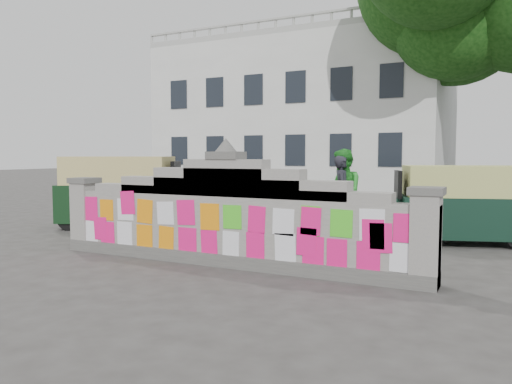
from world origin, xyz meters
TOP-DOWN VIEW (x-y plane):
  - ground at (0.00, 0.00)m, footprint 100.00×100.00m
  - parapet_wall at (-0.00, -0.01)m, footprint 6.48×0.44m
  - building at (-7.00, 21.98)m, footprint 16.00×10.00m
  - cyclist_bike at (0.91, 3.21)m, footprint 1.77×1.06m
  - cyclist_rider at (0.91, 3.21)m, footprint 0.50×0.62m
  - pedestrian at (0.89, 3.29)m, footprint 1.08×1.15m
  - rickshaw_left at (-4.33, 2.49)m, footprint 3.18×2.38m
  - rickshaw_right at (3.10, 3.80)m, footprint 2.86×1.95m

SIDE VIEW (x-z plane):
  - ground at x=0.00m, z-range 0.00..0.00m
  - cyclist_bike at x=0.91m, z-range 0.00..0.88m
  - cyclist_rider at x=0.91m, z-range 0.00..1.49m
  - parapet_wall at x=0.00m, z-range -0.26..1.75m
  - rickshaw_right at x=3.10m, z-range 0.03..1.56m
  - rickshaw_left at x=-4.33m, z-range 0.03..1.74m
  - pedestrian at x=0.89m, z-range 0.00..1.88m
  - building at x=-7.00m, z-range -0.44..8.46m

